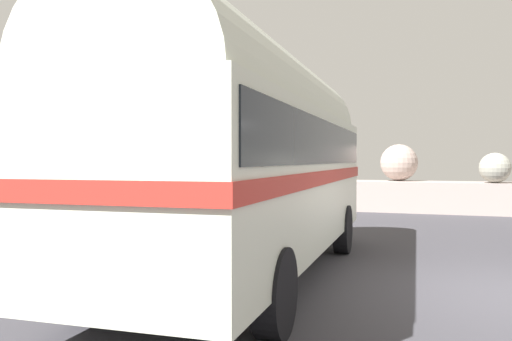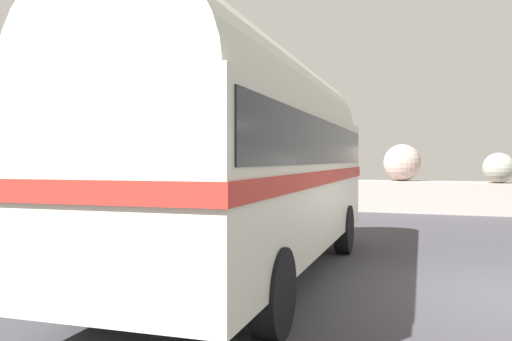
% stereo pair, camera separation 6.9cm
% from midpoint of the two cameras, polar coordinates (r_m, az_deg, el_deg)
% --- Properties ---
extents(breakwater, '(31.36, 2.15, 2.49)m').
position_cam_midpoint_polar(breakwater, '(19.75, 22.73, -2.19)').
color(breakwater, '#A3948E').
rests_on(breakwater, ground).
extents(vintage_coach, '(2.77, 8.67, 3.70)m').
position_cam_midpoint_polar(vintage_coach, '(8.24, -0.87, 2.31)').
color(vintage_coach, black).
rests_on(vintage_coach, ground).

